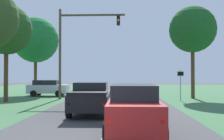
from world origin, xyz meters
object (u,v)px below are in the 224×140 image
object	(u,v)px
traffic_light	(75,41)
crossing_suv_far	(48,88)
pickup_truck_lead	(92,97)
oak_tree_right	(193,30)
extra_tree_1	(36,40)
keep_moving_sign	(180,81)
extra_tree_2	(6,30)
red_suv_near	(133,108)

from	to	relation	value
traffic_light	crossing_suv_far	xyz separation A→B (m)	(-3.62, 3.37, -4.62)
pickup_truck_lead	traffic_light	world-z (taller)	traffic_light
oak_tree_right	extra_tree_1	world-z (taller)	extra_tree_1
keep_moving_sign	oak_tree_right	xyz separation A→B (m)	(1.81, 2.62, 5.03)
traffic_light	extra_tree_2	size ratio (longest dim) A/B	1.02
red_suv_near	traffic_light	distance (m)	15.51
red_suv_near	extra_tree_1	distance (m)	23.28
traffic_light	keep_moving_sign	world-z (taller)	traffic_light
traffic_light	extra_tree_2	bearing A→B (deg)	-154.98
pickup_truck_lead	crossing_suv_far	world-z (taller)	pickup_truck_lead
keep_moving_sign	oak_tree_right	world-z (taller)	oak_tree_right
red_suv_near	extra_tree_2	world-z (taller)	extra_tree_2
red_suv_near	crossing_suv_far	distance (m)	19.35
traffic_light	extra_tree_1	distance (m)	8.37
extra_tree_2	crossing_suv_far	bearing A→B (deg)	72.37
extra_tree_1	red_suv_near	bearing A→B (deg)	-61.50
keep_moving_sign	extra_tree_1	world-z (taller)	extra_tree_1
red_suv_near	oak_tree_right	bearing A→B (deg)	66.87
traffic_light	pickup_truck_lead	bearing A→B (deg)	-73.36
traffic_light	extra_tree_1	world-z (taller)	extra_tree_1
pickup_truck_lead	traffic_light	size ratio (longest dim) A/B	0.65
pickup_truck_lead	extra_tree_1	size ratio (longest dim) A/B	0.61
oak_tree_right	pickup_truck_lead	bearing A→B (deg)	-130.66
red_suv_near	traffic_light	xyz separation A→B (m)	(-4.92, 14.00, 4.53)
extra_tree_1	extra_tree_2	bearing A→B (deg)	-87.49
keep_moving_sign	extra_tree_2	distance (m)	15.84
traffic_light	extra_tree_1	xyz separation A→B (m)	(-5.88, 5.89, 0.94)
keep_moving_sign	crossing_suv_far	world-z (taller)	keep_moving_sign
red_suv_near	pickup_truck_lead	distance (m)	5.54
extra_tree_2	extra_tree_1	bearing A→B (deg)	92.51
red_suv_near	traffic_light	size ratio (longest dim) A/B	0.54
keep_moving_sign	extra_tree_2	bearing A→B (deg)	-175.30
oak_tree_right	traffic_light	bearing A→B (deg)	-173.54
pickup_truck_lead	keep_moving_sign	size ratio (longest dim) A/B	2.04
red_suv_near	crossing_suv_far	xyz separation A→B (m)	(-8.54, 17.37, -0.09)
pickup_truck_lead	oak_tree_right	size ratio (longest dim) A/B	0.62
extra_tree_1	pickup_truck_lead	bearing A→B (deg)	-60.01
traffic_light	oak_tree_right	size ratio (longest dim) A/B	0.95
pickup_truck_lead	crossing_suv_far	size ratio (longest dim) A/B	1.30
keep_moving_sign	crossing_suv_far	bearing A→B (deg)	160.50
keep_moving_sign	extra_tree_1	bearing A→B (deg)	155.07
pickup_truck_lead	extra_tree_2	xyz separation A→B (m)	(-8.18, 6.36, 5.26)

